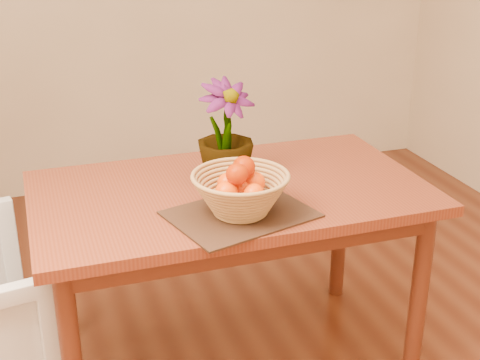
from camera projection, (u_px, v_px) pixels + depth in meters
name	position (u px, v px, depth m)	size (l,w,h in m)	color
table	(230.00, 210.00, 2.42)	(1.40, 0.80, 0.75)	maroon
placemat	(240.00, 214.00, 2.18)	(0.44, 0.33, 0.01)	#3B2115
wicker_basket	(240.00, 195.00, 2.15)	(0.32, 0.32, 0.13)	tan
orange_pile	(241.00, 180.00, 2.13)	(0.18, 0.18, 0.13)	#FF5304
potted_plant	(225.00, 133.00, 2.37)	(0.21, 0.21, 0.37)	#164313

